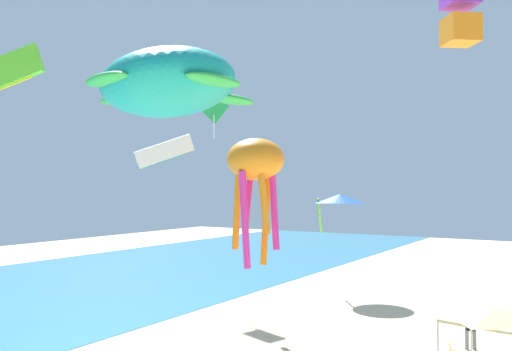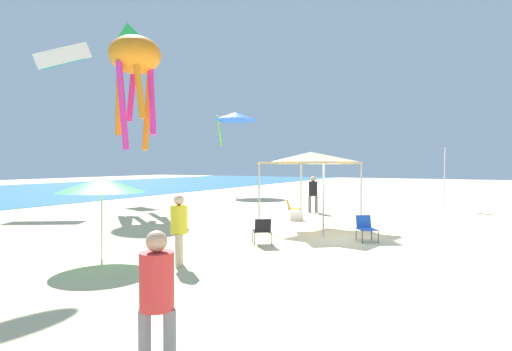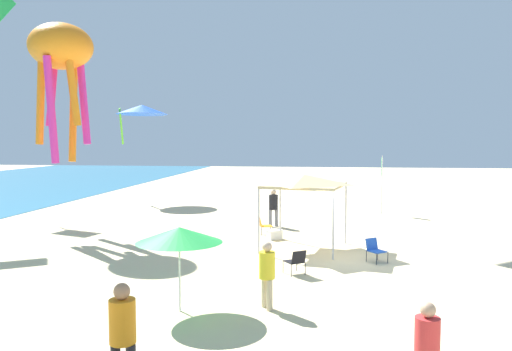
{
  "view_description": "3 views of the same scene",
  "coord_description": "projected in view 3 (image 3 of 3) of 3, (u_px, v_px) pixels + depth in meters",
  "views": [
    {
      "loc": [
        -18.33,
        -1.07,
        7.11
      ],
      "look_at": [
        1.87,
        11.55,
        7.68
      ],
      "focal_mm": 37.31,
      "sensor_mm": 36.0,
      "label": 1
    },
    {
      "loc": [
        -13.29,
        -3.91,
        2.49
      ],
      "look_at": [
        1.26,
        3.83,
        2.02
      ],
      "focal_mm": 28.91,
      "sensor_mm": 36.0,
      "label": 2
    },
    {
      "loc": [
        -17.78,
        1.13,
        4.34
      ],
      "look_at": [
        2.01,
        3.66,
        2.88
      ],
      "focal_mm": 35.02,
      "sensor_mm": 36.0,
      "label": 3
    }
  ],
  "objects": [
    {
      "name": "kite_delta_blue",
      "position": [
        142.0,
        110.0,
        34.52
      ],
      "size": [
        4.17,
        4.16,
        2.79
      ],
      "rotation": [
        0.0,
        0.0,
        4.91
      ],
      "color": "blue"
    },
    {
      "name": "folding_chair_facing_ocean",
      "position": [
        263.0,
        224.0,
        22.64
      ],
      "size": [
        0.69,
        0.76,
        0.82
      ],
      "rotation": [
        0.0,
        0.0,
        0.32
      ],
      "color": "black",
      "rests_on": "ground"
    },
    {
      "name": "person_near_umbrella",
      "position": [
        267.0,
        269.0,
        12.72
      ],
      "size": [
        0.42,
        0.41,
        1.74
      ],
      "rotation": [
        0.0,
        0.0,
        0.55
      ],
      "color": "#C6B28C",
      "rests_on": "ground"
    },
    {
      "name": "person_beachcomber",
      "position": [
        273.0,
        205.0,
        24.73
      ],
      "size": [
        0.44,
        0.46,
        1.86
      ],
      "rotation": [
        0.0,
        0.0,
        2.07
      ],
      "color": "slate",
      "rests_on": "ground"
    },
    {
      "name": "cooler_box",
      "position": [
        274.0,
        235.0,
        21.64
      ],
      "size": [
        0.7,
        0.74,
        0.4
      ],
      "color": "white",
      "rests_on": "ground"
    },
    {
      "name": "canopy_tent",
      "position": [
        304.0,
        181.0,
        19.62
      ],
      "size": [
        3.51,
        3.44,
        2.95
      ],
      "rotation": [
        0.0,
        0.0,
        -0.2
      ],
      "color": "#B7B7BC",
      "rests_on": "ground"
    },
    {
      "name": "ground",
      "position": [
        351.0,
        262.0,
        17.77
      ],
      "size": [
        120.0,
        120.0,
        0.1
      ],
      "primitive_type": "cube",
      "color": "beige"
    },
    {
      "name": "person_kite_handler",
      "position": [
        123.0,
        328.0,
        8.5
      ],
      "size": [
        0.45,
        0.49,
        1.91
      ],
      "rotation": [
        0.0,
        0.0,
        4.38
      ],
      "color": "black",
      "rests_on": "ground"
    },
    {
      "name": "kite_octopus_orange",
      "position": [
        61.0,
        54.0,
        22.63
      ],
      "size": [
        2.85,
        2.85,
        6.32
      ],
      "rotation": [
        0.0,
        0.0,
        4.15
      ],
      "color": "orange"
    },
    {
      "name": "person_by_tent",
      "position": [
        427.0,
        344.0,
        8.12
      ],
      "size": [
        0.41,
        0.43,
        1.71
      ],
      "rotation": [
        0.0,
        0.0,
        1.97
      ],
      "color": "slate",
      "rests_on": "ground"
    },
    {
      "name": "banner_flag",
      "position": [
        382.0,
        179.0,
        28.85
      ],
      "size": [
        0.36,
        0.06,
        3.38
      ],
      "color": "silver",
      "rests_on": "ground"
    },
    {
      "name": "folding_chair_left_of_tent",
      "position": [
        375.0,
        249.0,
        17.64
      ],
      "size": [
        0.81,
        0.78,
        0.82
      ],
      "rotation": [
        0.0,
        0.0,
        5.33
      ],
      "color": "black",
      "rests_on": "ground"
    },
    {
      "name": "beach_umbrella",
      "position": [
        179.0,
        235.0,
        12.5
      ],
      "size": [
        2.19,
        2.18,
        2.16
      ],
      "color": "silver",
      "rests_on": "ground"
    },
    {
      "name": "folding_chair_near_cooler",
      "position": [
        296.0,
        260.0,
        15.96
      ],
      "size": [
        0.81,
        0.78,
        0.82
      ],
      "rotation": [
        0.0,
        0.0,
        2.16
      ],
      "color": "black",
      "rests_on": "ground"
    }
  ]
}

